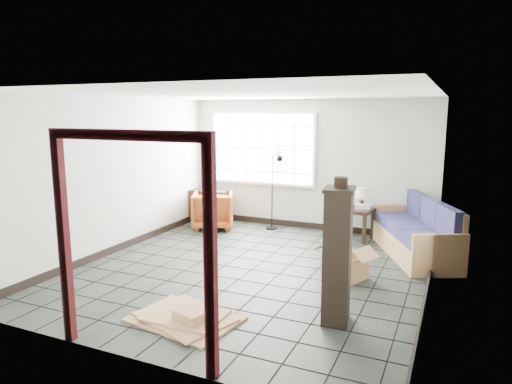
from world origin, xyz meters
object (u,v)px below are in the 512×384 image
at_px(armchair, 213,208).
at_px(side_table, 358,214).
at_px(futon_sofa, 418,235).
at_px(tall_shelf, 337,255).

relative_size(armchair, side_table, 1.32).
bearing_deg(futon_sofa, tall_shelf, -127.06).
relative_size(futon_sofa, side_table, 3.68).
bearing_deg(side_table, futon_sofa, -25.77).
xyz_separation_m(futon_sofa, side_table, (-1.11, 0.53, 0.14)).
height_order(armchair, tall_shelf, tall_shelf).
distance_m(side_table, tall_shelf, 3.51).
height_order(futon_sofa, armchair, futon_sofa).
xyz_separation_m(side_table, tall_shelf, (0.48, -3.47, 0.30)).
height_order(futon_sofa, side_table, futon_sofa).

